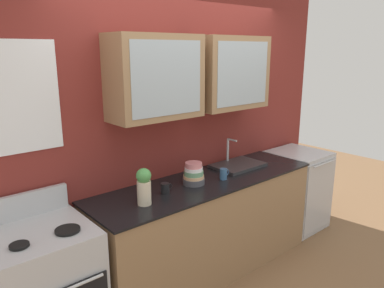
{
  "coord_description": "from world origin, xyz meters",
  "views": [
    {
      "loc": [
        -2.19,
        -2.32,
        2.07
      ],
      "look_at": [
        -0.19,
        0.0,
        1.29
      ],
      "focal_mm": 34.71,
      "sensor_mm": 36.0,
      "label": 1
    }
  ],
  "objects_px": {
    "bowl_stack": "(194,174)",
    "cup_near_bowls": "(165,188)",
    "sink_faucet": "(238,165)",
    "dishwasher": "(297,189)",
    "vase": "(144,186)",
    "cup_near_sink": "(224,174)"
  },
  "relations": [
    {
      "from": "sink_faucet",
      "to": "bowl_stack",
      "type": "height_order",
      "value": "sink_faucet"
    },
    {
      "from": "cup_near_sink",
      "to": "dishwasher",
      "type": "distance_m",
      "value": 1.42
    },
    {
      "from": "cup_near_bowls",
      "to": "dishwasher",
      "type": "xyz_separation_m",
      "value": [
        1.94,
        -0.0,
        -0.5
      ]
    },
    {
      "from": "bowl_stack",
      "to": "cup_near_bowls",
      "type": "distance_m",
      "value": 0.33
    },
    {
      "from": "dishwasher",
      "to": "cup_near_bowls",
      "type": "bearing_deg",
      "value": 179.86
    },
    {
      "from": "vase",
      "to": "dishwasher",
      "type": "relative_size",
      "value": 0.32
    },
    {
      "from": "vase",
      "to": "sink_faucet",
      "type": "bearing_deg",
      "value": 7.97
    },
    {
      "from": "cup_near_sink",
      "to": "cup_near_bowls",
      "type": "height_order",
      "value": "cup_near_sink"
    },
    {
      "from": "sink_faucet",
      "to": "dishwasher",
      "type": "bearing_deg",
      "value": -6.05
    },
    {
      "from": "sink_faucet",
      "to": "vase",
      "type": "bearing_deg",
      "value": -172.03
    },
    {
      "from": "bowl_stack",
      "to": "vase",
      "type": "bearing_deg",
      "value": -171.04
    },
    {
      "from": "sink_faucet",
      "to": "dishwasher",
      "type": "xyz_separation_m",
      "value": [
        0.95,
        -0.1,
        -0.48
      ]
    },
    {
      "from": "cup_near_sink",
      "to": "vase",
      "type": "bearing_deg",
      "value": -179.85
    },
    {
      "from": "sink_faucet",
      "to": "cup_near_sink",
      "type": "xyz_separation_m",
      "value": [
        -0.38,
        -0.17,
        0.03
      ]
    },
    {
      "from": "sink_faucet",
      "to": "cup_near_bowls",
      "type": "height_order",
      "value": "sink_faucet"
    },
    {
      "from": "bowl_stack",
      "to": "cup_near_sink",
      "type": "bearing_deg",
      "value": -17.3
    },
    {
      "from": "sink_faucet",
      "to": "vase",
      "type": "xyz_separation_m",
      "value": [
        -1.25,
        -0.17,
        0.13
      ]
    },
    {
      "from": "dishwasher",
      "to": "vase",
      "type": "bearing_deg",
      "value": -178.08
    },
    {
      "from": "cup_near_sink",
      "to": "dishwasher",
      "type": "height_order",
      "value": "cup_near_sink"
    },
    {
      "from": "bowl_stack",
      "to": "cup_near_bowls",
      "type": "xyz_separation_m",
      "value": [
        -0.32,
        -0.01,
        -0.04
      ]
    },
    {
      "from": "bowl_stack",
      "to": "dishwasher",
      "type": "relative_size",
      "value": 0.21
    },
    {
      "from": "bowl_stack",
      "to": "vase",
      "type": "relative_size",
      "value": 0.68
    }
  ]
}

